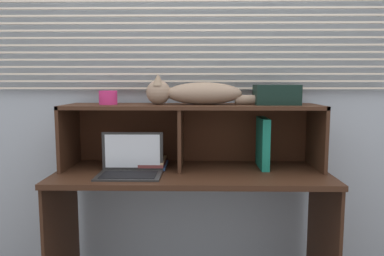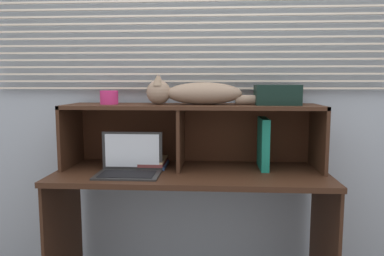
{
  "view_description": "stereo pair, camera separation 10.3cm",
  "coord_description": "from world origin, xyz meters",
  "px_view_note": "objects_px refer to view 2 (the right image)",
  "views": [
    {
      "loc": [
        0.04,
        -1.92,
        1.26
      ],
      "look_at": [
        0.0,
        0.31,
        0.98
      ],
      "focal_mm": 34.48,
      "sensor_mm": 36.0,
      "label": 1
    },
    {
      "loc": [
        0.14,
        -1.92,
        1.26
      ],
      "look_at": [
        0.0,
        0.31,
        0.98
      ],
      "focal_mm": 34.48,
      "sensor_mm": 36.0,
      "label": 2
    }
  ],
  "objects_px": {
    "laptop": "(129,165)",
    "binder_upright": "(263,143)",
    "book_stack": "(154,162)",
    "storage_box": "(277,95)",
    "cat": "(196,93)",
    "small_basket": "(109,97)"
  },
  "relations": [
    {
      "from": "small_basket",
      "to": "binder_upright",
      "type": "bearing_deg",
      "value": 0.0
    },
    {
      "from": "laptop",
      "to": "small_basket",
      "type": "distance_m",
      "value": 0.46
    },
    {
      "from": "laptop",
      "to": "binder_upright",
      "type": "bearing_deg",
      "value": 13.84
    },
    {
      "from": "small_basket",
      "to": "book_stack",
      "type": "bearing_deg",
      "value": -0.5
    },
    {
      "from": "storage_box",
      "to": "binder_upright",
      "type": "bearing_deg",
      "value": 180.0
    },
    {
      "from": "laptop",
      "to": "book_stack",
      "type": "distance_m",
      "value": 0.22
    },
    {
      "from": "small_basket",
      "to": "cat",
      "type": "bearing_deg",
      "value": 0.0
    },
    {
      "from": "book_stack",
      "to": "laptop",
      "type": "bearing_deg",
      "value": -119.73
    },
    {
      "from": "cat",
      "to": "binder_upright",
      "type": "bearing_deg",
      "value": 0.0
    },
    {
      "from": "laptop",
      "to": "binder_upright",
      "type": "distance_m",
      "value": 0.81
    },
    {
      "from": "book_stack",
      "to": "storage_box",
      "type": "height_order",
      "value": "storage_box"
    },
    {
      "from": "cat",
      "to": "laptop",
      "type": "distance_m",
      "value": 0.58
    },
    {
      "from": "laptop",
      "to": "storage_box",
      "type": "relative_size",
      "value": 1.38
    },
    {
      "from": "cat",
      "to": "laptop",
      "type": "height_order",
      "value": "cat"
    },
    {
      "from": "cat",
      "to": "storage_box",
      "type": "distance_m",
      "value": 0.49
    },
    {
      "from": "binder_upright",
      "to": "book_stack",
      "type": "xyz_separation_m",
      "value": [
        -0.67,
        -0.0,
        -0.13
      ]
    },
    {
      "from": "binder_upright",
      "to": "storage_box",
      "type": "relative_size",
      "value": 1.18
    },
    {
      "from": "laptop",
      "to": "binder_upright",
      "type": "height_order",
      "value": "binder_upright"
    },
    {
      "from": "cat",
      "to": "book_stack",
      "type": "bearing_deg",
      "value": -179.47
    },
    {
      "from": "binder_upright",
      "to": "book_stack",
      "type": "height_order",
      "value": "binder_upright"
    },
    {
      "from": "laptop",
      "to": "small_basket",
      "type": "bearing_deg",
      "value": 130.47
    },
    {
      "from": "laptop",
      "to": "book_stack",
      "type": "xyz_separation_m",
      "value": [
        0.11,
        0.19,
        -0.02
      ]
    }
  ]
}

